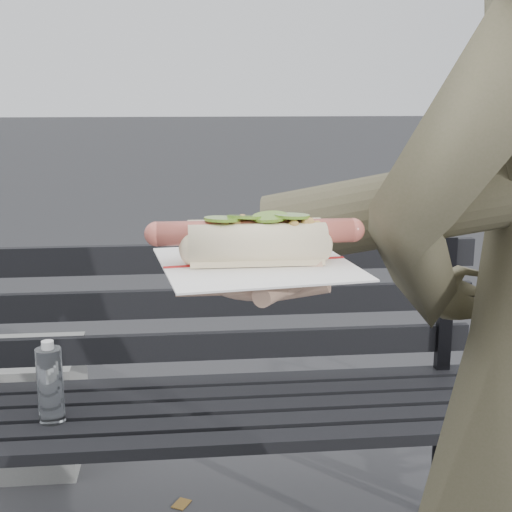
% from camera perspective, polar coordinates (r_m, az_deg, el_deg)
% --- Properties ---
extents(park_bench, '(1.50, 0.44, 0.88)m').
position_cam_1_polar(park_bench, '(1.95, -3.37, -9.87)').
color(park_bench, black).
rests_on(park_bench, ground).
extents(held_hotdog, '(0.64, 0.32, 0.20)m').
position_cam_1_polar(held_hotdog, '(0.84, 13.31, 3.62)').
color(held_hotdog, '#494831').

